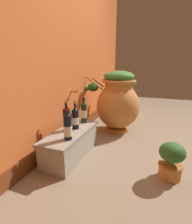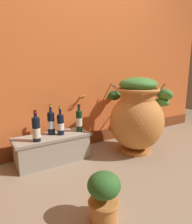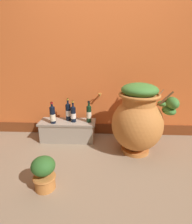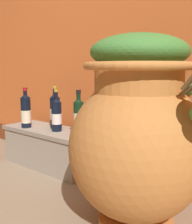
{
  "view_description": "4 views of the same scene",
  "coord_description": "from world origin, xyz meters",
  "views": [
    {
      "loc": [
        -2.05,
        -0.01,
        0.99
      ],
      "look_at": [
        -0.09,
        0.73,
        0.41
      ],
      "focal_mm": 27.24,
      "sensor_mm": 36.0,
      "label": 1
    },
    {
      "loc": [
        -1.23,
        -1.12,
        0.99
      ],
      "look_at": [
        -0.03,
        0.77,
        0.52
      ],
      "focal_mm": 31.69,
      "sensor_mm": 36.0,
      "label": 2
    },
    {
      "loc": [
        0.0,
        -1.49,
        1.23
      ],
      "look_at": [
        -0.11,
        0.83,
        0.46
      ],
      "focal_mm": 27.69,
      "sensor_mm": 36.0,
      "label": 3
    },
    {
      "loc": [
        1.11,
        -0.53,
        0.76
      ],
      "look_at": [
        0.06,
        0.71,
        0.51
      ],
      "focal_mm": 45.27,
      "sensor_mm": 36.0,
      "label": 4
    }
  ],
  "objects": [
    {
      "name": "stone_ledge",
      "position": [
        -0.54,
        0.86,
        0.16
      ],
      "size": [
        0.82,
        0.32,
        0.3
      ],
      "color": "#9E9384",
      "rests_on": "ground_plane"
    },
    {
      "name": "wine_bottle_left",
      "position": [
        -0.73,
        0.78,
        0.43
      ],
      "size": [
        0.08,
        0.08,
        0.31
      ],
      "color": "black",
      "rests_on": "stone_ledge"
    },
    {
      "name": "wine_bottle_right",
      "position": [
        -0.44,
        0.85,
        0.42
      ],
      "size": [
        0.08,
        0.08,
        0.32
      ],
      "color": "black",
      "rests_on": "stone_ledge"
    },
    {
      "name": "back_wall",
      "position": [
        -0.0,
        1.2,
        1.29
      ],
      "size": [
        4.4,
        0.33,
        2.6
      ],
      "color": "#D6662D",
      "rests_on": "ground_plane"
    },
    {
      "name": "potted_shrub",
      "position": [
        -0.56,
        -0.16,
        0.18
      ],
      "size": [
        0.22,
        0.22,
        0.34
      ],
      "color": "#CC7F3D",
      "rests_on": "ground_plane"
    },
    {
      "name": "wine_bottle_middle",
      "position": [
        -0.22,
        0.85,
        0.43
      ],
      "size": [
        0.07,
        0.07,
        0.32
      ],
      "color": "black",
      "rests_on": "stone_ledge"
    },
    {
      "name": "ground_plane",
      "position": [
        0.0,
        0.0,
        0.0
      ],
      "size": [
        7.0,
        7.0,
        0.0
      ],
      "primitive_type": "plane",
      "color": "gray"
    },
    {
      "name": "terracotta_urn",
      "position": [
        0.43,
        0.58,
        0.46
      ],
      "size": [
        0.77,
        0.99,
        0.91
      ],
      "color": "#CC7F3D",
      "rests_on": "ground_plane"
    },
    {
      "name": "wine_bottle_back",
      "position": [
        -0.53,
        0.91,
        0.44
      ],
      "size": [
        0.08,
        0.08,
        0.33
      ],
      "color": "black",
      "rests_on": "stone_ledge"
    }
  ]
}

